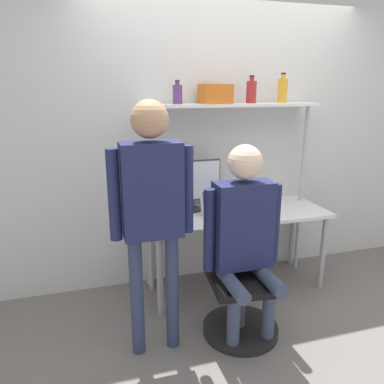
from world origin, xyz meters
The scene contains 14 objects.
ground_plane centered at (0.00, 0.00, 0.00)m, with size 12.00×12.00×0.00m, color slate.
wall_back centered at (0.00, 0.69, 1.35)m, with size 8.00×0.06×2.70m.
desk centered at (0.00, 0.34, 0.64)m, with size 1.61×0.64×0.72m.
shelf_unit centered at (0.00, 0.50, 1.42)m, with size 1.53×0.30×1.65m.
monitor centered at (-0.37, 0.51, 0.97)m, with size 0.54×0.19×0.45m.
laptop centered at (-0.16, 0.28, 0.78)m, with size 0.34×0.22×0.22m.
cell_phone centered at (0.08, 0.25, 0.73)m, with size 0.07×0.15×0.01m.
office_chair centered at (-0.22, -0.28, 0.27)m, with size 0.56×0.56×0.90m.
person_seated centered at (-0.22, -0.32, 0.84)m, with size 0.58×0.48×1.42m.
person_standing centered at (-0.86, -0.31, 1.10)m, with size 0.54×0.23×1.71m.
bottle_purple centered at (-0.48, 0.50, 1.73)m, with size 0.08×0.08×0.19m.
bottle_amber centered at (0.47, 0.50, 1.76)m, with size 0.08×0.08×0.26m.
bottle_red centered at (0.17, 0.50, 1.75)m, with size 0.09×0.09×0.23m.
storage_box centered at (-0.16, 0.50, 1.73)m, with size 0.24×0.23×0.16m.
Camera 1 is at (-1.26, -2.55, 1.78)m, focal length 35.00 mm.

